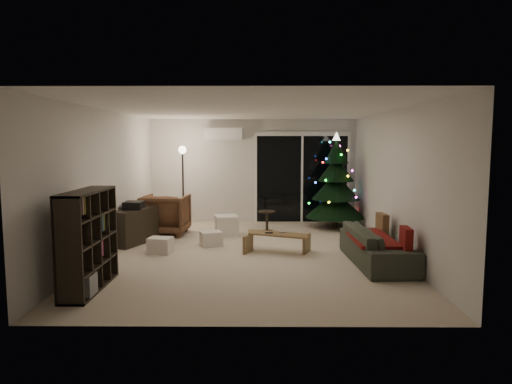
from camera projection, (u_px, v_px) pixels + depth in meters
room at (274, 187)px, 9.42m from camera, size 6.50×7.51×2.60m
bookshelf at (76, 240)px, 5.99m from camera, size 0.78×1.35×1.32m
media_cabinet at (134, 226)px, 8.78m from camera, size 0.76×1.15×0.67m
stereo at (134, 205)px, 8.74m from camera, size 0.34×0.40×0.14m
armchair at (166, 214)px, 9.65m from camera, size 0.96×0.99×0.85m
ottoman at (227, 225)px, 9.59m from camera, size 0.54×0.54×0.41m
cardboard_box_a at (160, 245)px, 8.00m from camera, size 0.44×0.36×0.28m
cardboard_box_b at (211, 239)px, 8.58m from camera, size 0.47×0.41×0.27m
side_table at (267, 221)px, 9.95m from camera, size 0.43×0.43×0.46m
floor_lamp at (183, 188)px, 10.34m from camera, size 0.29×0.29×1.81m
sofa at (377, 246)px, 7.31m from camera, size 0.86×2.01×0.58m
sofa_throw at (371, 238)px, 7.29m from camera, size 0.62×1.42×0.05m
cushion_a at (382, 224)px, 7.93m from camera, size 0.15×0.39×0.38m
cushion_b at (406, 240)px, 6.63m from camera, size 0.14×0.39×0.38m
coffee_table at (277, 243)px, 8.05m from camera, size 1.16×0.77×0.35m
remote_a at (269, 233)px, 8.03m from camera, size 0.14×0.04×0.02m
remote_b at (283, 232)px, 8.07m from camera, size 0.13×0.08×0.02m
christmas_tree at (336, 181)px, 10.31m from camera, size 1.56×1.56×2.17m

